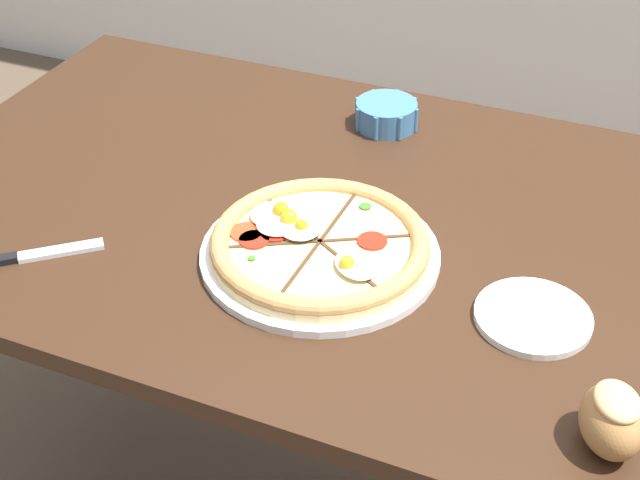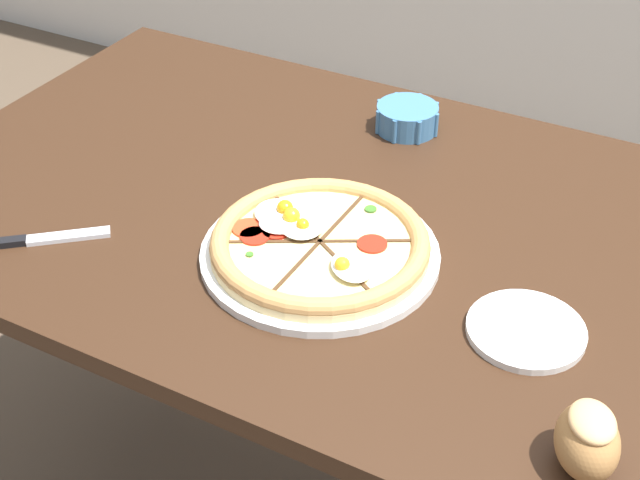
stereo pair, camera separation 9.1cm
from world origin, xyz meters
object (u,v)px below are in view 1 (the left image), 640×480
(pizza, at_px, (319,246))
(ramekin_bowl, at_px, (386,114))
(dining_table, at_px, (407,284))
(knife_spare, at_px, (28,256))
(bread_piece_near, at_px, (612,419))
(side_saucer, at_px, (533,317))

(pizza, height_order, ramekin_bowl, pizza)
(dining_table, height_order, pizza, pizza)
(dining_table, bearing_deg, ramekin_bowl, 116.21)
(dining_table, bearing_deg, knife_spare, -150.22)
(pizza, bearing_deg, dining_table, 48.24)
(bread_piece_near, bearing_deg, ramekin_bowl, 128.29)
(pizza, distance_m, ramekin_bowl, 0.38)
(ramekin_bowl, relative_size, knife_spare, 0.68)
(ramekin_bowl, bearing_deg, dining_table, -63.79)
(dining_table, distance_m, pizza, 0.19)
(ramekin_bowl, bearing_deg, bread_piece_near, -51.71)
(knife_spare, bearing_deg, dining_table, -9.78)
(dining_table, relative_size, knife_spare, 9.63)
(dining_table, height_order, knife_spare, knife_spare)
(bread_piece_near, distance_m, side_saucer, 0.21)
(dining_table, xyz_separation_m, knife_spare, (-0.46, -0.26, 0.10))
(pizza, relative_size, knife_spare, 2.00)
(bread_piece_near, height_order, knife_spare, bread_piece_near)
(bread_piece_near, relative_size, side_saucer, 0.73)
(ramekin_bowl, relative_size, side_saucer, 0.76)
(pizza, relative_size, bread_piece_near, 3.07)
(ramekin_bowl, distance_m, knife_spare, 0.63)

